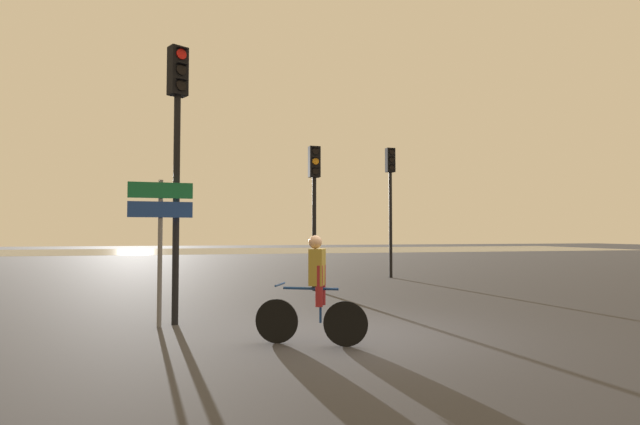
{
  "coord_description": "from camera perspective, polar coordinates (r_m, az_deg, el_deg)",
  "views": [
    {
      "loc": [
        -2.63,
        -7.84,
        1.65
      ],
      "look_at": [
        0.5,
        5.0,
        2.2
      ],
      "focal_mm": 28.0,
      "sensor_mm": 36.0,
      "label": 1
    }
  ],
  "objects": [
    {
      "name": "ground_plane",
      "position": [
        8.43,
        4.9,
        -13.67
      ],
      "size": [
        120.0,
        120.0,
        0.0
      ],
      "primitive_type": "plane",
      "color": "#333338"
    },
    {
      "name": "water_strip",
      "position": [
        47.71,
        -10.58,
        -4.31
      ],
      "size": [
        80.0,
        16.0,
        0.01
      ],
      "primitive_type": "cube",
      "color": "slate",
      "rests_on": "ground"
    },
    {
      "name": "traffic_light_near_left",
      "position": [
        9.63,
        -16.01,
        8.76
      ],
      "size": [
        0.4,
        0.42,
        5.09
      ],
      "rotation": [
        0.0,
        0.0,
        3.65
      ],
      "color": "black",
      "rests_on": "ground"
    },
    {
      "name": "traffic_light_far_right",
      "position": [
        18.81,
        8.05,
        2.79
      ],
      "size": [
        0.33,
        0.35,
        4.83
      ],
      "rotation": [
        0.0,
        0.0,
        3.2
      ],
      "color": "black",
      "rests_on": "ground"
    },
    {
      "name": "traffic_light_center",
      "position": [
        14.49,
        -0.66,
        2.63
      ],
      "size": [
        0.34,
        0.35,
        4.18
      ],
      "rotation": [
        0.0,
        0.0,
        3.21
      ],
      "color": "black",
      "rests_on": "ground"
    },
    {
      "name": "direction_sign_post",
      "position": [
        9.25,
        -17.79,
        -1.38
      ],
      "size": [
        1.1,
        0.14,
        2.6
      ],
      "rotation": [
        0.0,
        0.0,
        3.2
      ],
      "color": "slate",
      "rests_on": "ground"
    },
    {
      "name": "cyclist",
      "position": [
        7.48,
        -0.6,
        -8.77
      ],
      "size": [
        1.56,
        0.81,
        1.62
      ],
      "rotation": [
        0.0,
        0.0,
        1.12
      ],
      "color": "black",
      "rests_on": "ground"
    }
  ]
}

